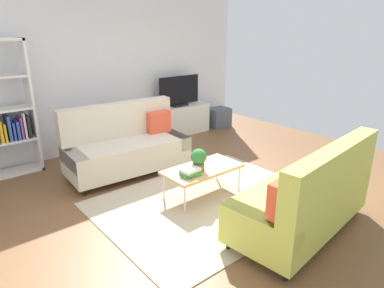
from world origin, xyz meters
name	(u,v)px	position (x,y,z in m)	size (l,w,h in m)	color
ground_plane	(200,193)	(0.00, 0.00, 0.00)	(7.68, 7.68, 0.00)	brown
wall_far	(104,72)	(0.00, 2.80, 1.45)	(6.40, 0.12, 2.90)	silver
area_rug	(209,201)	(-0.06, -0.26, 0.01)	(2.90, 2.20, 0.01)	tan
couch_beige	(127,146)	(-0.39, 1.36, 0.44)	(1.95, 0.96, 1.10)	beige
couch_green	(306,198)	(0.28, -1.48, 0.44)	(1.98, 1.03, 1.10)	#C1CC51
coffee_table	(203,170)	(-0.01, -0.06, 0.39)	(1.10, 0.56, 0.42)	tan
tv_console	(179,120)	(1.52, 2.46, 0.32)	(1.40, 0.44, 0.64)	silver
tv	(179,92)	(1.52, 2.44, 0.95)	(1.00, 0.20, 0.64)	black
storage_trunk	(218,117)	(2.62, 2.36, 0.22)	(0.52, 0.40, 0.44)	#4C5666
potted_plant	(199,159)	(-0.12, -0.09, 0.59)	(0.21, 0.21, 0.31)	brown
table_book_0	(190,174)	(-0.31, -0.15, 0.44)	(0.24, 0.18, 0.03)	#3F8C4C
table_book_1	(190,172)	(-0.31, -0.15, 0.47)	(0.24, 0.18, 0.03)	#3F8C4C
table_book_2	(190,170)	(-0.31, -0.15, 0.50)	(0.24, 0.18, 0.04)	silver
vase_0	(155,106)	(0.94, 2.51, 0.71)	(0.08, 0.08, 0.13)	#B24C4C
bottle_0	(163,104)	(1.08, 2.42, 0.74)	(0.05, 0.05, 0.20)	gold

